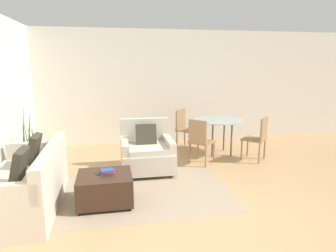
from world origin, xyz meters
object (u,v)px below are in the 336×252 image
Objects in this scene: tv_remote_primary at (99,174)px; dining_chair_far_left at (184,126)px; potted_plant at (31,160)px; dining_chair_near_left at (200,139)px; dining_chair_near_right at (258,136)px; book_stack at (108,172)px; armchair at (147,152)px; ottoman at (105,188)px; couch at (26,187)px; dining_table at (219,124)px.

tv_remote_primary is 3.17m from dining_chair_far_left.
dining_chair_near_left is (3.09, -0.08, 0.26)m from potted_plant.
dining_chair_near_left and dining_chair_near_right have the same top height.
book_stack is 1.94m from potted_plant.
armchair is 1.03× the size of dining_chair_near_right.
dining_chair_near_left is at bearing -1.51° from potted_plant.
couch is at bearing 175.34° from ottoman.
ottoman is 2.26m from dining_chair_near_left.
potted_plant is 3.31m from dining_chair_far_left.
dining_chair_far_left is at bearing 20.28° from potted_plant.
ottoman is 1.93m from potted_plant.
armchair is at bearing -6.38° from potted_plant.
ottoman is 0.21m from tv_remote_primary.
tv_remote_primary is 0.14× the size of dining_table.
dining_chair_near_left is (1.80, 1.34, 0.29)m from ottoman.
dining_chair_near_left is at bearing 7.92° from armchair.
couch is 3.79m from dining_chair_far_left.
dining_chair_near_right is at bearing -45.00° from dining_table.
dining_table is 1.21× the size of dining_chair_far_left.
book_stack is 3.05m from dining_table.
ottoman is 0.69× the size of dining_table.
ottoman is at bearing -124.98° from dining_chair_far_left.
tv_remote_primary is at bearing -4.19° from couch.
couch reaches higher than dining_table.
armchair is 1.44m from tv_remote_primary.
book_stack is at bearing -143.20° from dining_chair_near_left.
book_stack is at bearing -156.25° from dining_chair_near_right.
potted_plant is (-1.30, 1.43, 0.02)m from ottoman.
book_stack is at bearing -120.91° from armchair.
potted_plant is 1.19× the size of dining_table.
dining_chair_near_right is at bearing 23.98° from ottoman.
dining_chair_near_left is at bearing -180.00° from dining_chair_near_right.
dining_chair_near_right is 1.00× the size of dining_chair_far_left.
armchair reaches higher than dining_chair_near_right.
potted_plant reaches higher than dining_chair_near_left.
ottoman is 0.83× the size of dining_chair_near_left.
dining_table is (3.71, 0.53, 0.42)m from potted_plant.
potted_plant is at bearing 178.92° from dining_chair_near_right.
armchair is at bearing -127.53° from dining_chair_far_left.
potted_plant reaches higher than dining_chair_far_left.
dining_chair_near_left is (1.75, 1.31, 0.06)m from book_stack.
dining_table is 1.21× the size of dining_chair_near_left.
couch is 0.99m from tv_remote_primary.
book_stack is at bearing 36.64° from ottoman.
dining_table is at bearing 39.12° from book_stack.
book_stack is 3.08m from dining_chair_far_left.
potted_plant reaches higher than ottoman.
book_stack is 2.18m from dining_chair_near_left.
dining_chair_near_right and dining_chair_far_left have the same top height.
potted_plant is 1.44× the size of dining_chair_far_left.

